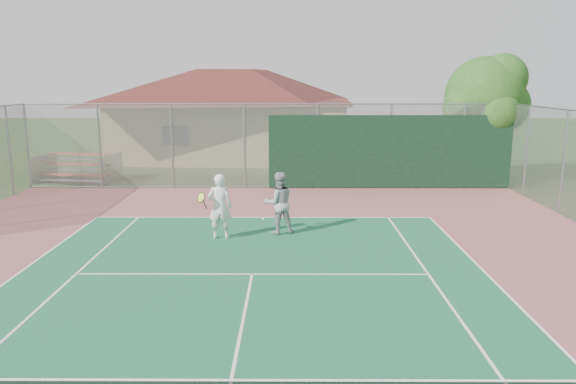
# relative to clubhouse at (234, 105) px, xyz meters

# --- Properties ---
(back_fence) EXTENTS (20.08, 0.11, 3.53)m
(back_fence) POSITION_rel_clubhouse_xyz_m (4.47, -9.67, -1.37)
(back_fence) COLOR gray
(back_fence) RESTS_ON ground
(side_fence_right) EXTENTS (0.08, 9.00, 3.50)m
(side_fence_right) POSITION_rel_clubhouse_xyz_m (12.36, -14.15, -1.28)
(side_fence_right) COLOR gray
(side_fence_right) RESTS_ON ground
(clubhouse) EXTENTS (14.29, 9.92, 5.98)m
(clubhouse) POSITION_rel_clubhouse_xyz_m (0.00, 0.00, 0.00)
(clubhouse) COLOR tan
(clubhouse) RESTS_ON ground
(bleachers) EXTENTS (3.45, 2.35, 1.19)m
(bleachers) POSITION_rel_clubhouse_xyz_m (-6.27, -7.96, -2.41)
(bleachers) COLOR #B6452A
(bleachers) RESTS_ON ground
(tree) EXTENTS (3.99, 3.78, 5.57)m
(tree) POSITION_rel_clubhouse_xyz_m (11.75, -8.09, 0.63)
(tree) COLOR #3B2915
(tree) RESTS_ON ground
(player_white_front) EXTENTS (1.03, 0.73, 1.86)m
(player_white_front) POSITION_rel_clubhouse_xyz_m (1.25, -17.23, -2.10)
(player_white_front) COLOR white
(player_white_front) RESTS_ON ground
(player_grey_back) EXTENTS (1.04, 0.91, 1.83)m
(player_grey_back) POSITION_rel_clubhouse_xyz_m (2.92, -16.68, -2.12)
(player_grey_back) COLOR #A0A2A5
(player_grey_back) RESTS_ON ground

